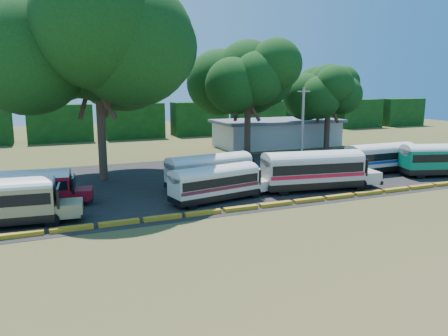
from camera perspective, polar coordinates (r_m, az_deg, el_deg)
name	(u,v)px	position (r m, az deg, el deg)	size (l,w,h in m)	color
ground	(265,212)	(32.61, 5.35, -5.70)	(160.00, 160.00, 0.00)	#3A4818
asphalt_strip	(217,178)	(43.57, -0.91, -1.37)	(64.00, 24.00, 0.02)	black
curb	(259,206)	(33.42, 4.55, -5.00)	(53.70, 0.45, 0.30)	#C08C16
terminal_building	(277,133)	(66.61, 6.95, 4.62)	(19.00, 9.00, 4.00)	#B8B4A9
treeline_backdrop	(134,121)	(77.21, -11.67, 6.06)	(130.00, 4.00, 6.00)	black
bus_red	(23,186)	(36.37, -24.73, -2.20)	(9.09, 3.41, 2.92)	black
bus_cream_west	(216,181)	(34.84, -1.00, -1.74)	(9.17, 3.87, 2.93)	black
bus_cream_east	(211,169)	(39.18, -1.70, -0.15)	(9.75, 3.64, 3.13)	black
bus_white_red	(315,168)	(39.19, 11.77, -0.03)	(11.02, 4.20, 3.54)	black
bus_white_blue	(382,156)	(48.93, 19.93, 1.44)	(9.59, 2.55, 3.14)	black
bus_teal	(445,158)	(49.77, 26.91, 1.22)	(10.44, 5.24, 3.34)	black
tree_west	(97,39)	(43.74, -16.31, 15.82)	(15.55, 15.55, 19.07)	#3E2A1F
tree_center	(248,73)	(55.14, 3.16, 12.30)	(10.90, 10.90, 14.65)	#3E2A1F
tree_east	(329,87)	(64.09, 13.54, 10.22)	(8.60, 8.60, 12.03)	#3E2A1F
utility_pole	(302,127)	(49.80, 10.21, 5.34)	(1.60, 0.30, 8.93)	gray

